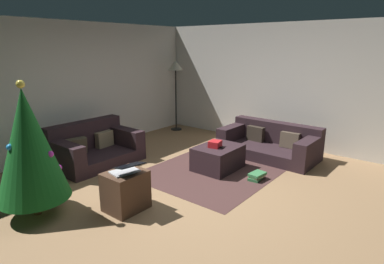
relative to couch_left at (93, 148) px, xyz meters
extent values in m
plane|color=#93704C|center=(0.20, -2.26, -0.29)|extent=(6.40, 6.40, 0.00)
cube|color=silver|center=(0.20, 0.88, 1.01)|extent=(6.40, 0.12, 2.60)
cube|color=silver|center=(3.34, -2.26, 1.01)|extent=(0.12, 6.40, 2.60)
cube|color=#2D1E23|center=(0.00, -0.11, -0.17)|extent=(1.52, 1.01, 0.22)
cube|color=#2D1E23|center=(0.00, 0.27, 0.20)|extent=(1.52, 0.25, 0.53)
cube|color=#2D1E23|center=(0.64, -0.11, 0.11)|extent=(0.25, 0.99, 0.33)
cube|color=#2D1E23|center=(-0.64, -0.10, 0.11)|extent=(0.25, 0.99, 0.33)
cube|color=#8C7A5B|center=(0.30, 0.07, 0.09)|extent=(0.37, 0.15, 0.30)
cube|color=brown|center=(-0.30, 0.07, 0.09)|extent=(0.38, 0.22, 0.31)
cube|color=#2D1E23|center=(2.35, -2.39, -0.18)|extent=(0.98, 1.86, 0.22)
cube|color=#2D1E23|center=(2.71, -2.40, 0.14)|extent=(0.27, 1.85, 0.42)
cube|color=#2D1E23|center=(2.34, -3.20, 0.08)|extent=(0.96, 0.26, 0.29)
cube|color=#2D1E23|center=(2.37, -1.59, 0.08)|extent=(0.96, 0.26, 0.29)
cube|color=brown|center=(2.50, -2.76, 0.08)|extent=(0.15, 0.36, 0.31)
cube|color=#372D24|center=(2.52, -2.02, 0.08)|extent=(0.14, 0.37, 0.30)
cube|color=#2D1E23|center=(1.19, -2.00, -0.08)|extent=(0.83, 0.64, 0.42)
cube|color=red|center=(1.12, -1.98, 0.19)|extent=(0.24, 0.22, 0.11)
cube|color=black|center=(1.13, -2.05, 0.14)|extent=(0.09, 0.17, 0.02)
cylinder|color=brown|center=(-1.61, -1.07, -0.17)|extent=(0.10, 0.10, 0.23)
cone|color=#14591E|center=(-1.61, -1.07, 0.66)|extent=(0.89, 0.89, 1.42)
sphere|color=orange|center=(-1.57, -0.94, 0.89)|extent=(0.08, 0.08, 0.08)
sphere|color=green|center=(-1.94, -1.12, 0.16)|extent=(0.06, 0.06, 0.06)
sphere|color=#2699E5|center=(-1.51, -0.74, 0.18)|extent=(0.08, 0.08, 0.08)
sphere|color=#CC33BF|center=(-1.67, -0.91, 0.81)|extent=(0.08, 0.08, 0.08)
sphere|color=yellow|center=(-1.51, -0.99, 0.92)|extent=(0.09, 0.09, 0.09)
sphere|color=yellow|center=(-1.37, -0.85, 0.17)|extent=(0.06, 0.06, 0.06)
sphere|color=#2699E5|center=(-1.83, -1.05, 0.68)|extent=(0.08, 0.08, 0.08)
sphere|color=yellow|center=(-1.50, -0.83, 0.52)|extent=(0.08, 0.08, 0.08)
sphere|color=#CC33BF|center=(-1.29, -1.11, 0.27)|extent=(0.09, 0.09, 0.09)
sphere|color=#CC33BF|center=(-1.46, -1.27, 0.54)|extent=(0.08, 0.08, 0.08)
sphere|color=#F2D84C|center=(-1.61, -1.07, 1.41)|extent=(0.10, 0.10, 0.10)
cube|color=#4C3323|center=(-0.80, -1.87, -0.02)|extent=(0.52, 0.44, 0.53)
cube|color=silver|center=(-0.80, -1.87, 0.25)|extent=(0.39, 0.30, 0.02)
cube|color=black|center=(-0.83, -2.02, 0.38)|extent=(0.39, 0.30, 0.07)
cube|color=#387A47|center=(1.17, -2.76, -0.26)|extent=(0.28, 0.20, 0.05)
cube|color=beige|center=(1.18, -2.78, -0.22)|extent=(0.27, 0.20, 0.02)
cube|color=#387A47|center=(1.19, -2.78, -0.19)|extent=(0.30, 0.22, 0.04)
cylinder|color=black|center=(2.81, 0.43, -0.27)|extent=(0.28, 0.28, 0.02)
cylinder|color=black|center=(2.81, 0.43, 0.48)|extent=(0.04, 0.04, 1.54)
cone|color=beige|center=(2.81, 0.43, 1.37)|extent=(0.36, 0.36, 0.24)
cube|color=#472C2A|center=(1.19, -2.00, -0.28)|extent=(2.60, 2.00, 0.01)
camera|label=1|loc=(-3.32, -5.03, 1.85)|focal=30.28mm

